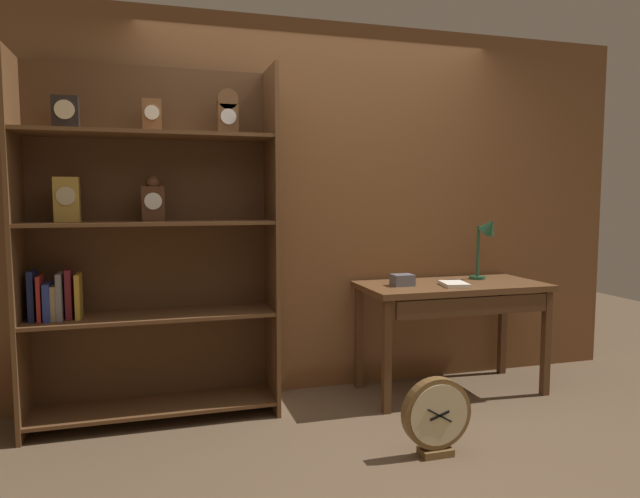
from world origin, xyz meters
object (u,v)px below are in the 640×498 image
Objects in this scene: desk_lamp at (487,236)px; open_repair_manual at (454,284)px; workbench at (453,297)px; round_clock_large at (436,416)px; bookshelf at (146,247)px; toolbox_small at (402,280)px.

open_repair_manual is (-0.38, -0.21, -0.31)m from desk_lamp.
round_clock_large is (-0.58, -0.85, -0.47)m from workbench.
desk_lamp is (2.38, -0.00, 0.02)m from bookshelf.
workbench is 1.13m from round_clock_large.
toolbox_small is (1.67, -0.10, -0.26)m from bookshelf.
toolbox_small is 1.08m from round_clock_large.
workbench is 5.90× the size of open_repair_manual.
desk_lamp is at bearing 20.10° from workbench.
bookshelf is 4.66× the size of desk_lamp.
open_repair_manual is at bearing -17.91° from toolbox_small.
desk_lamp reaches higher than workbench.
round_clock_large is at bearing -113.58° from open_repair_manual.
bookshelf is 9.95× the size of open_repair_manual.
open_repair_manual reaches higher than workbench.
desk_lamp is 1.10× the size of round_clock_large.
workbench is 0.14m from open_repair_manual.
toolbox_small is (-0.71, -0.10, -0.28)m from desk_lamp.
open_repair_manual is 0.52× the size of round_clock_large.
toolbox_small is at bearing 176.30° from workbench.
open_repair_manual reaches higher than round_clock_large.
bookshelf is 5.14× the size of round_clock_large.
workbench is at bearing 55.96° from round_clock_large.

